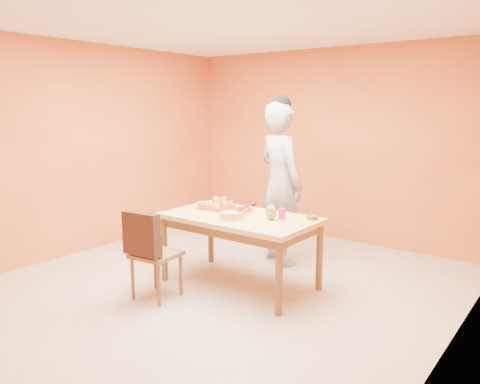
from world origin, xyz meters
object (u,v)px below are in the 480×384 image
Objects in this scene: pastry_platter at (216,207)px; red_dinner_plate at (241,209)px; person at (280,184)px; checker_tin at (312,218)px; magenta_glass at (282,214)px; dining_table at (240,224)px; egg_ornament at (271,212)px; dining_chair at (155,252)px; sponge_cake at (232,215)px.

red_dinner_plate is at bearing 13.59° from pastry_platter.
person is 0.97m from checker_tin.
magenta_glass is at bearing 0.21° from pastry_platter.
pastry_platter is at bearing -179.79° from magenta_glass.
person reaches higher than red_dinner_plate.
magenta_glass is at bearing 19.64° from dining_table.
checker_tin reaches higher than dining_table.
egg_ornament is at bearing -126.71° from magenta_glass.
checker_tin is (0.83, 0.10, 0.01)m from red_dinner_plate.
checker_tin is at bearing 8.49° from pastry_platter.
person is (0.39, 1.69, 0.50)m from dining_chair.
sponge_cake is 0.40m from egg_ornament.
egg_ornament is (0.81, -0.09, 0.07)m from pastry_platter.
dining_chair reaches higher than red_dinner_plate.
red_dinner_plate is 0.58m from magenta_glass.
person is 0.96m from egg_ornament.
dining_table is at bearing 98.44° from sponge_cake.
egg_ornament is at bearing -141.37° from checker_tin.
egg_ornament is at bearing 9.16° from dining_table.
checker_tin is (0.75, -0.58, -0.20)m from person.
egg_ornament reaches higher than sponge_cake.
checker_tin is at bearing 60.80° from egg_ornament.
dining_chair is at bearing -111.87° from egg_ornament.
dining_chair is 5.88× the size of egg_ornament.
magenta_glass is at bearing 40.45° from dining_chair.
sponge_cake is at bearing -123.13° from egg_ornament.
egg_ornament is at bearing -6.46° from pastry_platter.
sponge_cake is at bearing -81.56° from dining_table.
dining_table is 14.17× the size of checker_tin.
dining_table is 1.76× the size of dining_chair.
sponge_cake is at bearing 117.87° from person.
person is at bearing 138.94° from egg_ornament.
red_dinner_plate reaches higher than dining_table.
red_dinner_plate is 0.53m from egg_ornament.
sponge_cake is at bearing -33.77° from pastry_platter.
pastry_platter is at bearing 146.23° from sponge_cake.
pastry_platter is 0.57m from sponge_cake.
pastry_platter is 1.32× the size of sponge_cake.
sponge_cake reaches higher than dining_table.
dining_table is 14.93× the size of magenta_glass.
pastry_platter is at bearing -171.51° from checker_tin.
dining_table is 0.93m from dining_chair.
person is at bearing 94.56° from dining_table.
person reaches higher than dining_chair.
dining_chair is 1.80m from person.
pastry_platter is 0.81m from egg_ornament.
checker_tin is at bearing 6.60° from red_dinner_plate.
egg_ornament is 0.42m from checker_tin.
sponge_cake is (0.10, -1.07, -0.17)m from person.
sponge_cake reaches higher than red_dinner_plate.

